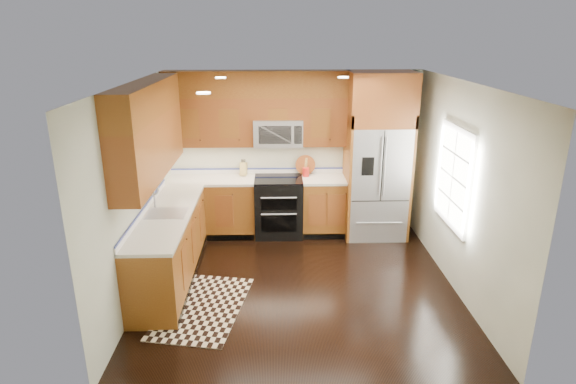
{
  "coord_description": "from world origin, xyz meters",
  "views": [
    {
      "loc": [
        -0.3,
        -5.61,
        3.18
      ],
      "look_at": [
        -0.13,
        0.6,
        1.08
      ],
      "focal_mm": 30.0,
      "sensor_mm": 36.0,
      "label": 1
    }
  ],
  "objects_px": {
    "range": "(279,207)",
    "utensil_crock": "(306,170)",
    "refrigerator": "(378,157)",
    "knife_block": "(244,169)",
    "rug": "(203,307)"
  },
  "relations": [
    {
      "from": "knife_block",
      "to": "utensil_crock",
      "type": "relative_size",
      "value": 0.88
    },
    {
      "from": "range",
      "to": "utensil_crock",
      "type": "height_order",
      "value": "utensil_crock"
    },
    {
      "from": "range",
      "to": "rug",
      "type": "distance_m",
      "value": 2.44
    },
    {
      "from": "range",
      "to": "refrigerator",
      "type": "height_order",
      "value": "refrigerator"
    },
    {
      "from": "range",
      "to": "rug",
      "type": "xyz_separation_m",
      "value": [
        -0.94,
        -2.2,
        -0.46
      ]
    },
    {
      "from": "rug",
      "to": "utensil_crock",
      "type": "distance_m",
      "value": 2.9
    },
    {
      "from": "refrigerator",
      "to": "knife_block",
      "type": "height_order",
      "value": "refrigerator"
    },
    {
      "from": "refrigerator",
      "to": "utensil_crock",
      "type": "height_order",
      "value": "refrigerator"
    },
    {
      "from": "rug",
      "to": "knife_block",
      "type": "xyz_separation_m",
      "value": [
        0.37,
        2.43,
        1.04
      ]
    },
    {
      "from": "range",
      "to": "refrigerator",
      "type": "distance_m",
      "value": 1.76
    },
    {
      "from": "knife_block",
      "to": "utensil_crock",
      "type": "bearing_deg",
      "value": -5.61
    },
    {
      "from": "range",
      "to": "refrigerator",
      "type": "xyz_separation_m",
      "value": [
        1.55,
        -0.04,
        0.83
      ]
    },
    {
      "from": "refrigerator",
      "to": "range",
      "type": "bearing_deg",
      "value": 178.6
    },
    {
      "from": "range",
      "to": "rug",
      "type": "height_order",
      "value": "range"
    },
    {
      "from": "range",
      "to": "utensil_crock",
      "type": "relative_size",
      "value": 3.12
    }
  ]
}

